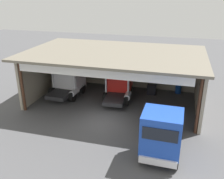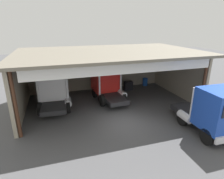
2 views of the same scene
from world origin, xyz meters
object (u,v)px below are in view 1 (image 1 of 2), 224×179
at_px(truck_white_center_left_bay, 69,78).
at_px(truck_blue_yard_outside, 161,133).
at_px(truck_red_left_bay, 119,81).
at_px(tool_cart, 152,89).
at_px(oil_drum, 178,89).

xyz_separation_m(truck_white_center_left_bay, truck_blue_yard_outside, (9.71, -7.75, -0.11)).
xyz_separation_m(truck_red_left_bay, tool_cart, (2.97, 1.68, -1.25)).
xyz_separation_m(truck_blue_yard_outside, tool_cart, (-1.78, 10.08, -1.20)).
xyz_separation_m(truck_white_center_left_bay, truck_red_left_bay, (4.97, 0.65, -0.05)).
bearing_deg(oil_drum, tool_cart, -159.03).
relative_size(truck_red_left_bay, oil_drum, 5.75).
relative_size(truck_white_center_left_bay, oil_drum, 5.08).
bearing_deg(truck_red_left_bay, oil_drum, 21.51).
xyz_separation_m(truck_red_left_bay, truck_blue_yard_outside, (4.75, -8.40, -0.05)).
height_order(truck_blue_yard_outside, tool_cart, truck_blue_yard_outside).
bearing_deg(tool_cart, truck_white_center_left_bay, -163.64).
bearing_deg(truck_white_center_left_bay, oil_drum, 20.39).
xyz_separation_m(truck_white_center_left_bay, oil_drum, (10.52, 3.32, -1.36)).
bearing_deg(truck_white_center_left_bay, truck_blue_yard_outside, -35.72).
distance_m(truck_white_center_left_bay, oil_drum, 11.12).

